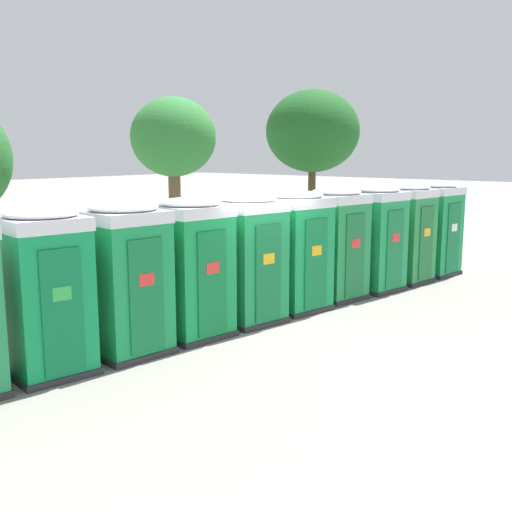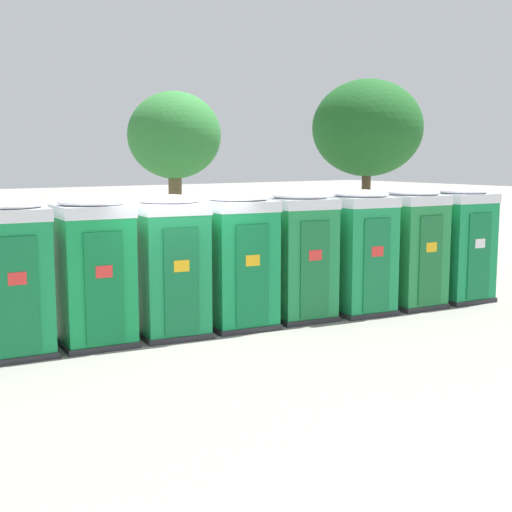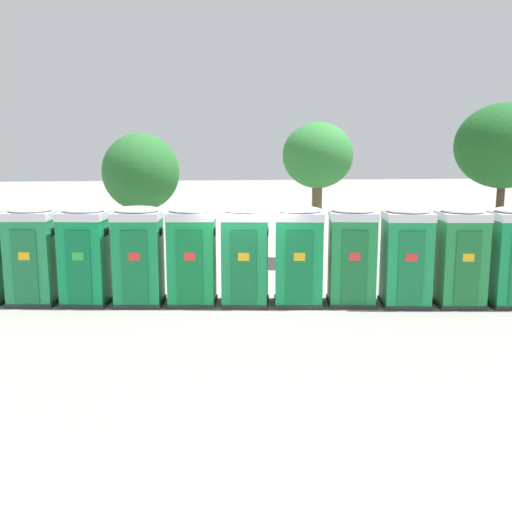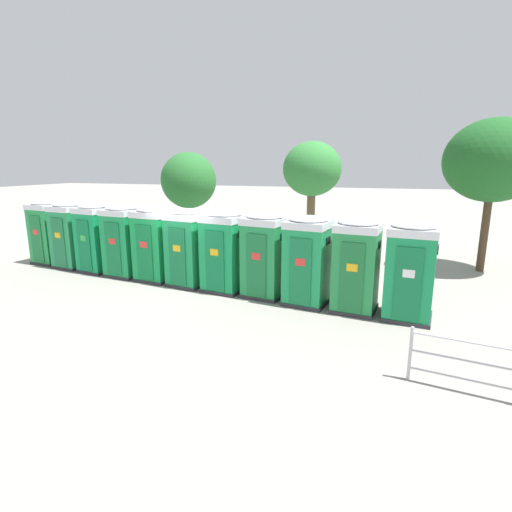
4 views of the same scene
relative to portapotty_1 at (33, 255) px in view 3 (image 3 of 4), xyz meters
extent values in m
plane|color=gray|center=(5.43, -0.71, -1.28)|extent=(120.00, 120.00, 0.00)
cube|color=black|center=(-0.78, 0.22, 0.60)|extent=(0.07, 0.36, 0.20)
cube|color=#2D2D33|center=(0.00, 0.01, -1.23)|extent=(1.33, 1.33, 0.10)
cube|color=#218F51|center=(0.00, 0.01, -0.13)|extent=(1.26, 1.27, 2.10)
cube|color=#1A6F3F|center=(-0.07, -0.57, -0.21)|extent=(0.62, 0.11, 1.85)
cube|color=yellow|center=(-0.07, -0.59, 0.07)|extent=(0.28, 0.04, 0.20)
cube|color=black|center=(0.57, -0.07, 0.60)|extent=(0.07, 0.36, 0.20)
cube|color=silver|center=(0.00, 0.01, 1.02)|extent=(1.30, 1.31, 0.20)
ellipsoid|color=silver|center=(0.00, 0.01, 1.17)|extent=(1.24, 1.25, 0.18)
cube|color=#2D2D33|center=(1.35, -0.19, -1.23)|extent=(1.34, 1.37, 0.10)
cube|color=#10914E|center=(1.35, -0.19, -0.13)|extent=(1.28, 1.30, 2.10)
cube|color=#0D713D|center=(1.26, -0.77, -0.21)|extent=(0.61, 0.13, 1.85)
cube|color=green|center=(1.26, -0.79, 0.07)|extent=(0.28, 0.05, 0.20)
cube|color=black|center=(1.91, -0.29, 0.60)|extent=(0.08, 0.36, 0.20)
cube|color=silver|center=(1.35, -0.19, 1.02)|extent=(1.32, 1.34, 0.20)
ellipsoid|color=silver|center=(1.35, -0.19, 1.17)|extent=(1.25, 1.28, 0.18)
cube|color=#2D2D33|center=(2.71, -0.39, -1.23)|extent=(1.33, 1.32, 0.10)
cube|color=#17904B|center=(2.71, -0.39, -0.13)|extent=(1.27, 1.26, 2.10)
cube|color=#12703A|center=(2.65, -0.97, -0.21)|extent=(0.63, 0.10, 1.85)
cube|color=red|center=(2.65, -0.99, 0.07)|extent=(0.28, 0.04, 0.20)
cube|color=black|center=(3.30, -0.45, 0.60)|extent=(0.06, 0.36, 0.20)
cube|color=silver|center=(2.71, -0.39, 1.02)|extent=(1.31, 1.29, 0.20)
ellipsoid|color=silver|center=(2.71, -0.39, 1.17)|extent=(1.24, 1.23, 0.18)
cube|color=#2D2D33|center=(4.07, -0.54, -1.23)|extent=(1.35, 1.33, 0.10)
cube|color=#149247|center=(4.07, -0.54, -0.13)|extent=(1.29, 1.27, 2.10)
cube|color=#0F7237|center=(4.00, -1.12, -0.21)|extent=(0.64, 0.11, 1.85)
cube|color=red|center=(4.00, -1.14, 0.07)|extent=(0.28, 0.04, 0.20)
cube|color=black|center=(4.66, -0.61, 0.60)|extent=(0.07, 0.36, 0.20)
cube|color=silver|center=(4.07, -0.54, 1.02)|extent=(1.33, 1.31, 0.20)
ellipsoid|color=silver|center=(4.07, -0.54, 1.17)|extent=(1.26, 1.25, 0.18)
cube|color=#2D2D33|center=(5.43, -0.74, -1.23)|extent=(1.37, 1.38, 0.10)
cube|color=#188C4B|center=(5.43, -0.74, -0.13)|extent=(1.31, 1.31, 2.10)
cube|color=#136D3B|center=(5.33, -1.32, -0.21)|extent=(0.62, 0.13, 1.85)
cube|color=yellow|center=(5.33, -1.34, 0.07)|extent=(0.28, 0.05, 0.20)
cube|color=black|center=(6.00, -0.84, 0.60)|extent=(0.08, 0.36, 0.20)
cube|color=silver|center=(5.43, -0.74, 1.02)|extent=(1.35, 1.35, 0.20)
ellipsoid|color=silver|center=(5.43, -0.74, 1.17)|extent=(1.28, 1.28, 0.18)
cube|color=#2D2D33|center=(6.78, -0.91, -1.23)|extent=(1.41, 1.37, 0.10)
cube|color=#15934D|center=(6.78, -0.91, -0.13)|extent=(1.34, 1.31, 2.10)
cube|color=#10733C|center=(6.69, -1.49, -0.21)|extent=(0.64, 0.13, 1.85)
cube|color=yellow|center=(6.69, -1.51, 0.07)|extent=(0.28, 0.05, 0.20)
cube|color=black|center=(7.38, -1.01, 0.60)|extent=(0.08, 0.36, 0.20)
cube|color=silver|center=(6.78, -0.91, 1.02)|extent=(1.38, 1.35, 0.20)
ellipsoid|color=silver|center=(6.78, -0.91, 1.17)|extent=(1.31, 1.28, 0.18)
cube|color=#2D2D33|center=(8.15, -1.04, -1.23)|extent=(1.36, 1.37, 0.10)
cube|color=#1F8B47|center=(8.15, -1.04, -0.13)|extent=(1.30, 1.31, 2.10)
cube|color=#186C37|center=(8.05, -1.62, -0.21)|extent=(0.62, 0.13, 1.85)
cube|color=red|center=(8.05, -1.64, 0.07)|extent=(0.28, 0.05, 0.20)
cube|color=black|center=(8.72, -1.13, 0.60)|extent=(0.08, 0.36, 0.20)
cube|color=silver|center=(8.15, -1.04, 1.02)|extent=(1.34, 1.35, 0.20)
ellipsoid|color=silver|center=(8.15, -1.04, 1.17)|extent=(1.27, 1.28, 0.18)
cube|color=#2D2D33|center=(9.49, -1.33, -1.23)|extent=(1.35, 1.36, 0.10)
cube|color=#1B9550|center=(9.49, -1.33, -0.13)|extent=(1.29, 1.30, 2.10)
cube|color=#15743E|center=(9.40, -1.91, -0.21)|extent=(0.62, 0.12, 1.85)
cube|color=red|center=(9.40, -1.92, 0.07)|extent=(0.28, 0.05, 0.20)
cube|color=black|center=(10.06, -1.41, 0.60)|extent=(0.08, 0.36, 0.20)
cube|color=silver|center=(9.49, -1.33, 1.02)|extent=(1.33, 1.34, 0.20)
ellipsoid|color=silver|center=(9.49, -1.33, 1.17)|extent=(1.26, 1.27, 0.18)
cube|color=#2D2D33|center=(10.85, -1.50, -1.23)|extent=(1.28, 1.32, 0.10)
cube|color=#228843|center=(10.85, -1.50, -0.13)|extent=(1.22, 1.26, 2.10)
cube|color=#1A6A34|center=(10.79, -2.08, -0.21)|extent=(0.61, 0.10, 1.85)
cube|color=yellow|center=(10.78, -2.09, 0.07)|extent=(0.28, 0.04, 0.20)
cube|color=black|center=(11.41, -1.56, 0.60)|extent=(0.06, 0.36, 0.20)
cube|color=silver|center=(10.85, -1.50, 1.02)|extent=(1.26, 1.29, 0.20)
ellipsoid|color=silver|center=(10.85, -1.50, 1.17)|extent=(1.20, 1.23, 0.18)
cube|color=#2D2D33|center=(12.21, -1.67, -1.23)|extent=(1.34, 1.34, 0.10)
cylinder|color=#4C3826|center=(2.45, 5.17, -0.05)|extent=(0.30, 0.30, 2.46)
ellipsoid|color=#286B2D|center=(2.45, 5.17, 1.90)|extent=(2.62, 2.62, 2.63)
cylinder|color=brown|center=(8.47, 4.58, 0.28)|extent=(0.35, 0.35, 3.13)
ellipsoid|color=#337F38|center=(8.47, 4.58, 2.46)|extent=(2.41, 2.41, 2.24)
cylinder|color=#4C3826|center=(15.03, 4.26, 0.34)|extent=(0.28, 0.28, 3.25)
ellipsoid|color=#1E5B23|center=(15.03, 4.26, 2.78)|extent=(3.39, 3.39, 2.96)
camera|label=1|loc=(-3.40, -8.16, 2.06)|focal=42.00mm
camera|label=2|loc=(-0.57, -11.88, 1.93)|focal=50.00mm
camera|label=3|loc=(3.90, -15.75, 2.71)|focal=42.00mm
camera|label=4|loc=(11.50, -12.22, 2.64)|focal=28.00mm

